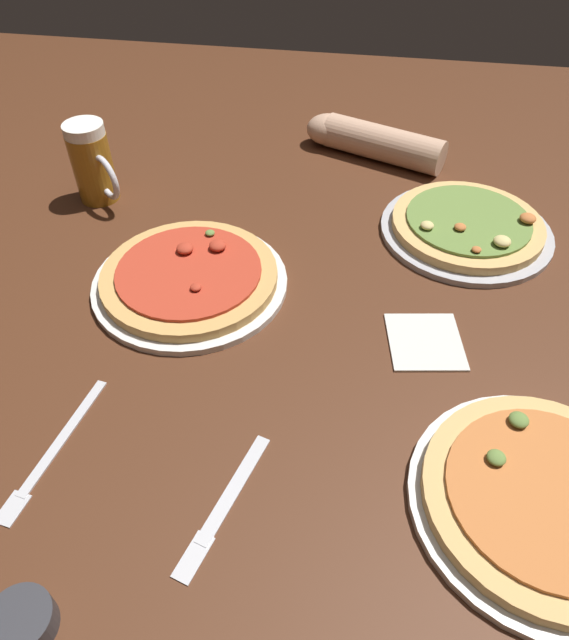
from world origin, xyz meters
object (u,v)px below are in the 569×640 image
beer_mug_dark (93,164)px  ramekin_sauce (22,622)px  pizza_plate_near (545,500)px  fork_left (54,449)px  pizza_plate_side (467,227)px  diner_arm (369,140)px  pizza_plate_far (190,278)px  knife_right (225,504)px  napkin_folded (425,341)px

beer_mug_dark → ramekin_sauce: (0.24, -0.79, -0.06)m
pizza_plate_near → fork_left: bearing=-177.9°
pizza_plate_side → diner_arm: size_ratio=1.02×
pizza_plate_far → beer_mug_dark: (-0.26, 0.23, 0.06)m
pizza_plate_far → knife_right: bearing=-68.3°
pizza_plate_near → pizza_plate_far: size_ratio=0.97×
beer_mug_dark → ramekin_sauce: beer_mug_dark is taller
beer_mug_dark → knife_right: (0.41, -0.62, -0.08)m
knife_right → diner_arm: (0.12, 0.89, 0.03)m
pizza_plate_far → beer_mug_dark: size_ratio=2.09×
knife_right → diner_arm: 0.90m
napkin_folded → beer_mug_dark: bearing=154.9°
pizza_plate_side → diner_arm: 0.34m
napkin_folded → pizza_plate_side: bearing=75.5°
pizza_plate_near → beer_mug_dark: size_ratio=2.03×
ramekin_sauce → fork_left: bearing=107.9°
napkin_folded → diner_arm: size_ratio=0.38×
pizza_plate_far → ramekin_sauce: pizza_plate_far is taller
beer_mug_dark → knife_right: beer_mug_dark is taller
pizza_plate_side → diner_arm: bearing=126.7°
diner_arm → napkin_folded: bearing=-77.7°
beer_mug_dark → napkin_folded: beer_mug_dark is taller
napkin_folded → diner_arm: (-0.13, 0.58, 0.03)m
fork_left → diner_arm: (0.36, 0.86, 0.03)m
pizza_plate_side → napkin_folded: bearing=-104.5°
diner_arm → beer_mug_dark: bearing=-153.0°
napkin_folded → pizza_plate_near: bearing=-61.8°
knife_right → pizza_plate_far: bearing=111.7°
pizza_plate_side → knife_right: bearing=-117.4°
pizza_plate_side → diner_arm: (-0.20, 0.27, 0.02)m
diner_arm → pizza_plate_far: bearing=-118.4°
knife_right → pizza_plate_near: bearing=9.1°
pizza_plate_side → pizza_plate_near: bearing=-83.9°
fork_left → knife_right: (0.24, -0.04, -0.00)m
pizza_plate_far → fork_left: 0.36m
pizza_plate_near → knife_right: bearing=-170.9°
pizza_plate_far → knife_right: 0.42m
napkin_folded → ramekin_sauce: bearing=-130.6°
beer_mug_dark → knife_right: 0.75m
ramekin_sauce → pizza_plate_far: bearing=88.1°
pizza_plate_far → ramekin_sauce: bearing=-91.9°
beer_mug_dark → knife_right: bearing=-56.5°
ramekin_sauce → napkin_folded: 0.64m
beer_mug_dark → ramekin_sauce: size_ratio=2.30×
pizza_plate_near → diner_arm: (-0.26, 0.83, 0.02)m
beer_mug_dark → napkin_folded: (0.66, -0.31, -0.07)m
pizza_plate_far → diner_arm: bearing=61.6°
pizza_plate_near → ramekin_sauce: 0.60m
pizza_plate_near → pizza_plate_side: (-0.06, 0.56, -0.00)m
ramekin_sauce → knife_right: 0.24m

